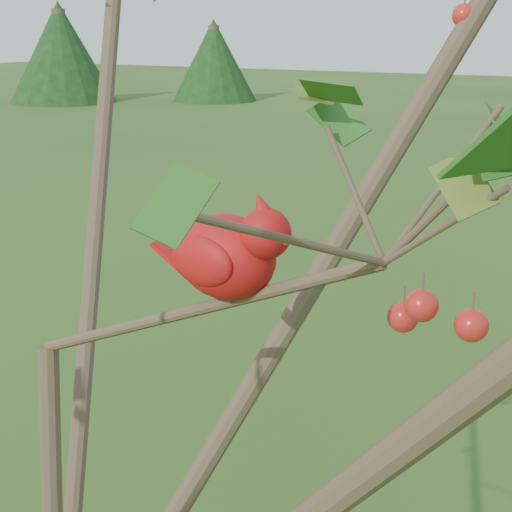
# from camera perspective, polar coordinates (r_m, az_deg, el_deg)

# --- Properties ---
(crabapple_tree) EXTENTS (2.35, 2.05, 2.95)m
(crabapple_tree) POSITION_cam_1_polar(r_m,az_deg,el_deg) (1.18, -16.94, -1.48)
(crabapple_tree) COLOR #3E2E21
(crabapple_tree) RESTS_ON ground
(cardinal) EXTENTS (0.24, 0.14, 0.17)m
(cardinal) POSITION_cam_1_polar(r_m,az_deg,el_deg) (1.05, -1.82, 0.20)
(cardinal) COLOR red
(cardinal) RESTS_ON ground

